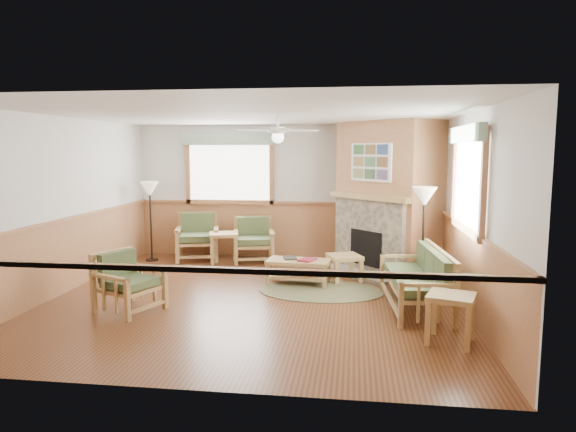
# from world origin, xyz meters

# --- Properties ---
(floor) EXTENTS (6.00, 6.00, 0.01)m
(floor) POSITION_xyz_m (0.00, 0.00, -0.01)
(floor) COLOR #593018
(floor) RESTS_ON ground
(ceiling) EXTENTS (6.00, 6.00, 0.01)m
(ceiling) POSITION_xyz_m (0.00, 0.00, 2.70)
(ceiling) COLOR white
(ceiling) RESTS_ON floor
(wall_back) EXTENTS (6.00, 0.02, 2.70)m
(wall_back) POSITION_xyz_m (0.00, 3.00, 1.35)
(wall_back) COLOR silver
(wall_back) RESTS_ON floor
(wall_front) EXTENTS (6.00, 0.02, 2.70)m
(wall_front) POSITION_xyz_m (0.00, -3.00, 1.35)
(wall_front) COLOR silver
(wall_front) RESTS_ON floor
(wall_left) EXTENTS (0.02, 6.00, 2.70)m
(wall_left) POSITION_xyz_m (-3.00, 0.00, 1.35)
(wall_left) COLOR silver
(wall_left) RESTS_ON floor
(wall_right) EXTENTS (0.02, 6.00, 2.70)m
(wall_right) POSITION_xyz_m (3.00, 0.00, 1.35)
(wall_right) COLOR silver
(wall_right) RESTS_ON floor
(wainscot) EXTENTS (6.00, 6.00, 1.10)m
(wainscot) POSITION_xyz_m (0.00, 0.00, 0.55)
(wainscot) COLOR #A56D43
(wainscot) RESTS_ON floor
(fireplace) EXTENTS (3.11, 3.11, 2.70)m
(fireplace) POSITION_xyz_m (2.05, 2.05, 1.35)
(fireplace) COLOR #A56D43
(fireplace) RESTS_ON floor
(window_back) EXTENTS (1.90, 0.16, 1.50)m
(window_back) POSITION_xyz_m (-1.10, 2.96, 2.53)
(window_back) COLOR white
(window_back) RESTS_ON wall_back
(window_right) EXTENTS (0.16, 1.90, 1.50)m
(window_right) POSITION_xyz_m (2.96, -0.20, 2.53)
(window_right) COLOR white
(window_right) RESTS_ON wall_right
(ceiling_fan) EXTENTS (1.59, 1.59, 0.36)m
(ceiling_fan) POSITION_xyz_m (0.30, 0.30, 2.66)
(ceiling_fan) COLOR white
(ceiling_fan) RESTS_ON ceiling
(sofa) EXTENTS (1.85, 0.88, 0.83)m
(sofa) POSITION_xyz_m (2.30, -0.18, 0.41)
(sofa) COLOR tan
(sofa) RESTS_ON floor
(armchair_back_left) EXTENTS (1.00, 1.00, 0.92)m
(armchair_back_left) POSITION_xyz_m (-1.68, 2.55, 0.46)
(armchair_back_left) COLOR tan
(armchair_back_left) RESTS_ON floor
(armchair_back_right) EXTENTS (0.93, 0.93, 0.86)m
(armchair_back_right) POSITION_xyz_m (-0.52, 2.51, 0.43)
(armchair_back_right) COLOR tan
(armchair_back_right) RESTS_ON floor
(armchair_left) EXTENTS (0.96, 0.96, 0.81)m
(armchair_left) POSITION_xyz_m (-1.58, -0.83, 0.41)
(armchair_left) COLOR tan
(armchair_left) RESTS_ON floor
(coffee_table) EXTENTS (1.06, 0.61, 0.41)m
(coffee_table) POSITION_xyz_m (0.55, 0.88, 0.20)
(coffee_table) COLOR tan
(coffee_table) RESTS_ON floor
(end_table_chairs) EXTENTS (0.66, 0.65, 0.60)m
(end_table_chairs) POSITION_xyz_m (-1.06, 2.24, 0.30)
(end_table_chairs) COLOR tan
(end_table_chairs) RESTS_ON floor
(end_table_sofa) EXTENTS (0.64, 0.62, 0.57)m
(end_table_sofa) POSITION_xyz_m (2.55, -1.48, 0.28)
(end_table_sofa) COLOR tan
(end_table_sofa) RESTS_ON floor
(footstool) EXTENTS (0.66, 0.66, 0.44)m
(footstool) POSITION_xyz_m (1.29, 1.19, 0.22)
(footstool) COLOR tan
(footstool) RESTS_ON floor
(braided_rug) EXTENTS (2.58, 2.58, 0.01)m
(braided_rug) POSITION_xyz_m (0.95, 0.49, 0.01)
(braided_rug) COLOR brown
(braided_rug) RESTS_ON floor
(floor_lamp_left) EXTENTS (0.43, 0.43, 1.59)m
(floor_lamp_left) POSITION_xyz_m (-2.55, 2.30, 0.79)
(floor_lamp_left) COLOR black
(floor_lamp_left) RESTS_ON floor
(floor_lamp_right) EXTENTS (0.49, 0.49, 1.65)m
(floor_lamp_right) POSITION_xyz_m (2.49, 0.60, 0.82)
(floor_lamp_right) COLOR black
(floor_lamp_right) RESTS_ON floor
(book_red) EXTENTS (0.32, 0.36, 0.03)m
(book_red) POSITION_xyz_m (0.70, 0.83, 0.44)
(book_red) COLOR maroon
(book_red) RESTS_ON coffee_table
(book_dark) EXTENTS (0.27, 0.31, 0.03)m
(book_dark) POSITION_xyz_m (0.40, 0.95, 0.43)
(book_dark) COLOR #272620
(book_dark) RESTS_ON coffee_table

